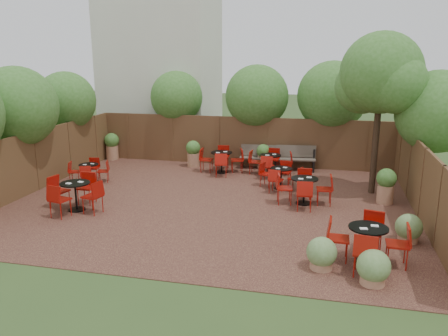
# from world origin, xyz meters

# --- Properties ---
(ground) EXTENTS (80.00, 80.00, 0.00)m
(ground) POSITION_xyz_m (0.00, 0.00, 0.00)
(ground) COLOR #354F23
(ground) RESTS_ON ground
(courtyard_paving) EXTENTS (12.00, 10.00, 0.02)m
(courtyard_paving) POSITION_xyz_m (0.00, 0.00, 0.01)
(courtyard_paving) COLOR #331715
(courtyard_paving) RESTS_ON ground
(fence_back) EXTENTS (12.00, 0.08, 2.00)m
(fence_back) POSITION_xyz_m (0.00, 5.00, 1.00)
(fence_back) COLOR #532E1E
(fence_back) RESTS_ON ground
(fence_left) EXTENTS (0.08, 10.00, 2.00)m
(fence_left) POSITION_xyz_m (-6.00, 0.00, 1.00)
(fence_left) COLOR #532E1E
(fence_left) RESTS_ON ground
(fence_right) EXTENTS (0.08, 10.00, 2.00)m
(fence_right) POSITION_xyz_m (6.00, 0.00, 1.00)
(fence_right) COLOR #532E1E
(fence_right) RESTS_ON ground
(neighbour_building) EXTENTS (5.00, 4.00, 8.00)m
(neighbour_building) POSITION_xyz_m (-4.50, 8.00, 4.00)
(neighbour_building) COLOR beige
(neighbour_building) RESTS_ON ground
(overhang_foliage) EXTENTS (15.95, 11.08, 2.79)m
(overhang_foliage) POSITION_xyz_m (-1.58, 2.54, 2.78)
(overhang_foliage) COLOR #366A22
(overhang_foliage) RESTS_ON ground
(courtyard_tree) EXTENTS (2.70, 2.60, 5.13)m
(courtyard_tree) POSITION_xyz_m (4.89, 2.14, 3.73)
(courtyard_tree) COLOR black
(courtyard_tree) RESTS_ON courtyard_paving
(park_bench_left) EXTENTS (1.52, 0.58, 0.92)m
(park_bench_left) POSITION_xyz_m (0.78, 4.63, 0.49)
(park_bench_left) COLOR brown
(park_bench_left) RESTS_ON courtyard_paving
(park_bench_right) EXTENTS (1.60, 0.67, 0.96)m
(park_bench_right) POSITION_xyz_m (2.22, 4.63, 0.52)
(park_bench_right) COLOR brown
(park_bench_right) RESTS_ON courtyard_paving
(bistro_tables) EXTENTS (10.67, 8.54, 0.96)m
(bistro_tables) POSITION_xyz_m (0.46, 0.64, 0.48)
(bistro_tables) COLOR black
(bistro_tables) RESTS_ON courtyard_paving
(planters) EXTENTS (11.46, 4.18, 1.15)m
(planters) POSITION_xyz_m (-0.64, 3.64, 0.60)
(planters) COLOR #A06D50
(planters) RESTS_ON courtyard_paving
(low_shrubs) EXTENTS (2.66, 3.02, 0.72)m
(low_shrubs) POSITION_xyz_m (4.40, -3.28, 0.36)
(low_shrubs) COLOR #A06D50
(low_shrubs) RESTS_ON courtyard_paving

